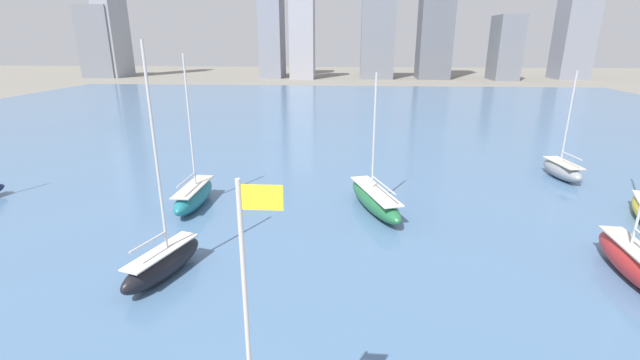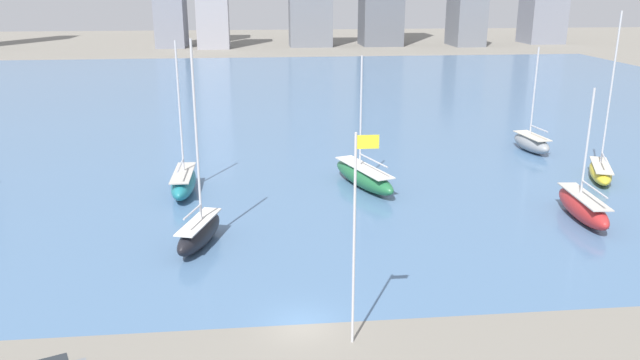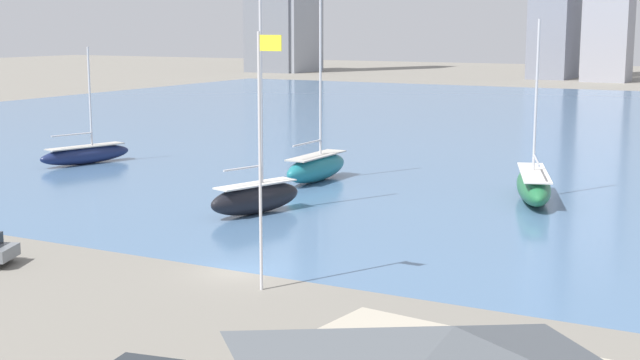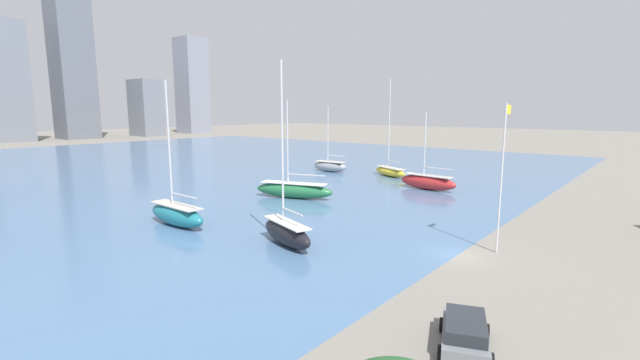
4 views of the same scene
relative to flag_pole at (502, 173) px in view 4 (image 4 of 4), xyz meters
The scene contains 10 objects.
ground_plane 7.23m from the flag_pole, 141.67° to the left, with size 500.00×500.00×0.00m, color gray.
harbor_water 72.44m from the flag_pole, 92.12° to the left, with size 180.00×140.00×0.00m.
flag_pole is the anchor object (origin of this frame).
sailboat_gray 47.48m from the flag_pole, 54.84° to the left, with size 2.97×7.04×12.05m.
sailboat_green 28.16m from the flag_pole, 79.14° to the left, with size 5.56×10.76×12.51m.
sailboat_yellow 40.31m from the flag_pole, 42.75° to the left, with size 4.93×8.11×16.41m.
sailboat_black 17.84m from the flag_pole, 123.52° to the left, with size 3.80×7.41×15.21m.
sailboat_teal 29.86m from the flag_pole, 113.83° to the left, with size 2.18×8.43×14.07m.
sailboat_red 27.92m from the flag_pole, 37.18° to the left, with size 2.73×8.94×10.91m.
parked_wagon_gray 16.76m from the flag_pole, 167.64° to the right, with size 4.83×3.57×1.58m.
Camera 4 is at (-31.61, -12.22, 11.23)m, focal length 24.00 mm.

